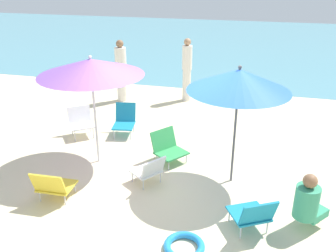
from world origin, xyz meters
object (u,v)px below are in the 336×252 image
object	(u,v)px
beach_chair_d	(149,170)
beach_chair_f	(125,119)
person_a	(308,202)
beach_chair_c	(81,121)
umbrella_blue	(239,80)
beach_chair_e	(53,185)
person_c	(121,71)
umbrella_purple	(91,67)
person_b	(187,69)
beach_chair_b	(168,147)
swim_ring	(184,246)
beach_chair_a	(253,214)

from	to	relation	value
beach_chair_d	beach_chair_f	bearing A→B (deg)	-22.81
beach_chair_f	person_a	distance (m)	4.41
beach_chair_c	person_a	xyz separation A→B (m)	(4.56, -2.13, 0.11)
umbrella_blue	beach_chair_e	size ratio (longest dim) A/B	3.58
umbrella_blue	beach_chair_d	xyz separation A→B (m)	(-1.36, -0.48, -1.54)
person_a	person_c	bearing A→B (deg)	84.76
umbrella_purple	beach_chair_e	world-z (taller)	umbrella_purple
beach_chair_e	person_c	world-z (taller)	person_c
beach_chair_e	person_b	bearing A→B (deg)	-13.87
beach_chair_c	beach_chair_e	world-z (taller)	beach_chair_c
person_b	beach_chair_b	bearing A→B (deg)	-20.79
beach_chair_e	swim_ring	distance (m)	2.34
umbrella_blue	beach_chair_c	world-z (taller)	umbrella_blue
beach_chair_b	umbrella_blue	bearing A→B (deg)	18.03
umbrella_blue	swim_ring	distance (m)	2.64
beach_chair_f	person_c	bearing A→B (deg)	-167.23
person_a	beach_chair_e	bearing A→B (deg)	133.93
person_a	person_c	world-z (taller)	person_c
person_b	swim_ring	xyz separation A→B (m)	(1.19, -5.85, -0.84)
beach_chair_c	beach_chair_d	size ratio (longest dim) A/B	1.08
umbrella_blue	beach_chair_b	bearing A→B (deg)	161.41
person_a	swim_ring	world-z (taller)	person_a
umbrella_blue	swim_ring	size ratio (longest dim) A/B	3.72
beach_chair_a	beach_chair_c	world-z (taller)	beach_chair_c
beach_chair_a	person_a	bearing A→B (deg)	-99.49
person_a	person_b	size ratio (longest dim) A/B	0.53
beach_chair_f	swim_ring	bearing A→B (deg)	22.48
person_c	swim_ring	bearing A→B (deg)	-51.09
umbrella_purple	beach_chair_b	xyz separation A→B (m)	(1.29, 0.36, -1.57)
umbrella_purple	person_c	bearing A→B (deg)	103.35
beach_chair_a	swim_ring	xyz separation A→B (m)	(-0.85, -0.58, -0.27)
umbrella_blue	beach_chair_f	distance (m)	3.26
umbrella_blue	beach_chair_d	bearing A→B (deg)	-160.40
umbrella_purple	swim_ring	distance (m)	3.41
beach_chair_e	person_a	world-z (taller)	person_a
beach_chair_a	beach_chair_b	world-z (taller)	beach_chair_a
beach_chair_c	beach_chair_f	xyz separation A→B (m)	(0.90, 0.33, -0.01)
umbrella_blue	beach_chair_a	size ratio (longest dim) A/B	2.77
beach_chair_f	beach_chair_e	bearing A→B (deg)	-13.49
umbrella_purple	beach_chair_d	xyz separation A→B (m)	(1.20, -0.55, -1.57)
beach_chair_f	person_c	world-z (taller)	person_c
beach_chair_b	beach_chair_d	xyz separation A→B (m)	(-0.09, -0.91, -0.00)
person_c	swim_ring	size ratio (longest dim) A/B	3.04
beach_chair_f	swim_ring	distance (m)	3.91
beach_chair_a	beach_chair_f	bearing A→B (deg)	17.41
umbrella_purple	beach_chair_f	xyz separation A→B (m)	(0.04, 1.35, -1.53)
beach_chair_b	person_b	size ratio (longest dim) A/B	0.44
person_a	swim_ring	xyz separation A→B (m)	(-1.59, -0.84, -0.40)
beach_chair_d	person_b	distance (m)	4.50
beach_chair_d	person_b	bearing A→B (deg)	-50.65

